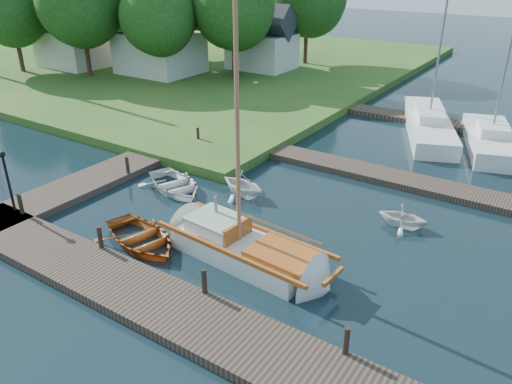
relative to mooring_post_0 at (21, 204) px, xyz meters
The scene contains 27 objects.
ground 9.04m from the mooring_post_0, 33.69° to the left, with size 160.00×160.00×0.00m, color black.
near_dock 7.59m from the mooring_post_0, ahead, with size 18.00×2.20×0.30m, color black.
left_dock 7.04m from the mooring_post_0, 94.09° to the left, with size 2.20×18.00×0.30m, color black.
far_dock 14.93m from the mooring_post_0, 50.44° to the left, with size 14.00×1.60×0.30m, color black.
shore 33.90m from the mooring_post_0, 127.21° to the left, with size 50.00×40.00×0.50m, color #27581D.
mooring_post_0 is the anchor object (origin of this frame).
mooring_post_1 4.50m from the mooring_post_0, ahead, with size 0.16×0.16×0.80m, color black.
mooring_post_2 9.00m from the mooring_post_0, ahead, with size 0.16×0.16×0.80m, color black.
mooring_post_3 13.50m from the mooring_post_0, ahead, with size 0.16×0.16×0.80m, color black.
mooring_post_4 5.02m from the mooring_post_0, 84.29° to the left, with size 0.16×0.16×0.80m, color black.
mooring_post_5 10.01m from the mooring_post_0, 87.14° to the left, with size 0.16×0.16×0.80m, color black.
lamp_post 1.27m from the mooring_post_0, behind, with size 0.24×0.24×2.44m.
sailboat 9.19m from the mooring_post_0, 15.72° to the left, with size 7.28×2.51×9.83m.
dinghy 5.27m from the mooring_post_0, 13.66° to the left, with size 2.58×3.61×0.75m, color #914C16.
tender_a 6.13m from the mooring_post_0, 60.16° to the left, with size 2.52×3.53×0.73m, color silver.
tender_b 8.75m from the mooring_post_0, 48.27° to the left, with size 1.96×2.28×1.20m, color silver.
tender_d 14.59m from the mooring_post_0, 31.70° to the left, with size 1.62×1.88×0.99m, color silver.
marina_boat_1 21.66m from the mooring_post_0, 62.70° to the left, with size 5.54×9.42×10.24m.
marina_boat_2 22.74m from the mooring_post_0, 53.74° to the left, with size 4.19×7.21×12.10m.
house_a 24.54m from the mooring_post_0, 120.76° to the left, with size 6.30×5.00×6.29m.
house_b 28.03m from the mooring_post_0, 137.17° to the left, with size 5.77×4.50×5.79m.
house_c 27.84m from the mooring_post_0, 103.54° to the left, with size 5.25×4.00×5.28m.
tree_0 27.50m from the mooring_post_0, 146.22° to the left, with size 6.12×6.07×8.28m.
tree_1 24.33m from the mooring_post_0, 134.06° to the left, with size 6.70×6.70×9.20m.
tree_2 22.22m from the mooring_post_0, 118.86° to the left, with size 5.83×5.75×7.82m.
tree_3 24.49m from the mooring_post_0, 105.74° to the left, with size 6.41×6.38×8.74m.
tree_5 34.00m from the mooring_post_0, 131.93° to the left, with size 6.00×5.94×8.10m.
Camera 1 is at (9.41, -14.17, 9.33)m, focal length 35.00 mm.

